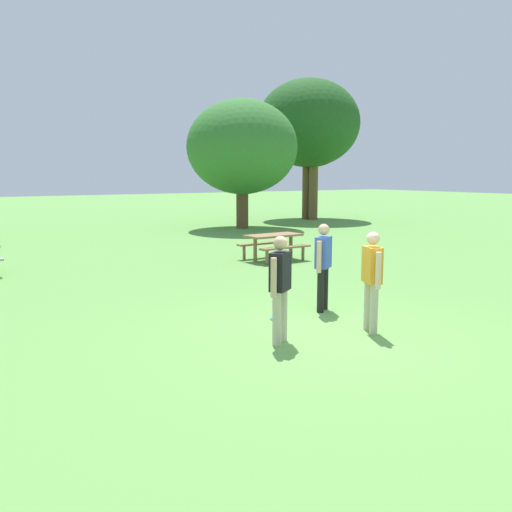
{
  "coord_description": "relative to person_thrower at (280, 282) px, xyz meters",
  "views": [
    {
      "loc": [
        -5.45,
        -6.45,
        2.55
      ],
      "look_at": [
        0.07,
        2.22,
        1.0
      ],
      "focal_mm": 38.32,
      "sensor_mm": 36.0,
      "label": 1
    }
  ],
  "objects": [
    {
      "name": "frisbee",
      "position": [
        0.75,
        1.14,
        -0.93
      ],
      "size": [
        0.27,
        0.27,
        0.03
      ],
      "primitive_type": "cylinder",
      "color": "#2D9EDB",
      "rests_on": "ground"
    },
    {
      "name": "tree_back_right",
      "position": [
        14.5,
        18.04,
        4.36
      ],
      "size": [
        5.69,
        5.69,
        7.75
      ],
      "color": "brown",
      "rests_on": "ground"
    },
    {
      "name": "tree_back_left",
      "position": [
        14.47,
        17.48,
        3.33
      ],
      "size": [
        3.32,
        3.32,
        5.75
      ],
      "color": "brown",
      "rests_on": "ground"
    },
    {
      "name": "picnic_table_near",
      "position": [
        4.47,
        6.74,
        -0.38
      ],
      "size": [
        1.76,
        1.5,
        0.77
      ],
      "color": "olive",
      "rests_on": "ground"
    },
    {
      "name": "person_bystander",
      "position": [
        1.59,
        -0.3,
        0.0
      ],
      "size": [
        0.35,
        0.57,
        1.64
      ],
      "color": "#B7AD93",
      "rests_on": "ground"
    },
    {
      "name": "person_catcher",
      "position": [
        1.81,
        1.2,
        0.0
      ],
      "size": [
        0.52,
        0.39,
        1.64
      ],
      "color": "black",
      "rests_on": "ground"
    },
    {
      "name": "ground_plane",
      "position": [
        0.84,
        -0.12,
        -0.94
      ],
      "size": [
        120.0,
        120.0,
        0.0
      ],
      "primitive_type": "plane",
      "color": "#609947"
    },
    {
      "name": "tree_slender_mid",
      "position": [
        8.63,
        15.44,
        2.82
      ],
      "size": [
        5.13,
        5.13,
        5.96
      ],
      "color": "brown",
      "rests_on": "ground"
    },
    {
      "name": "person_thrower",
      "position": [
        0.0,
        0.0,
        0.0
      ],
      "size": [
        0.52,
        0.39,
        1.64
      ],
      "color": "#B7AD93",
      "rests_on": "ground"
    }
  ]
}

